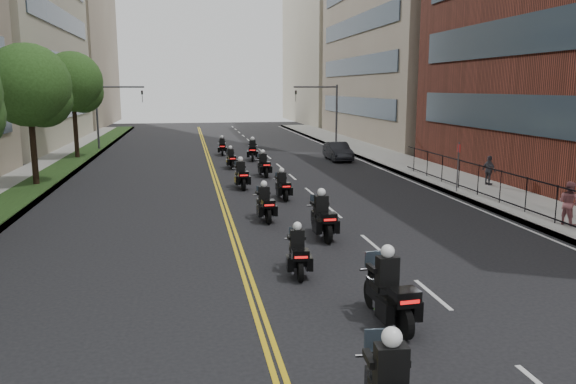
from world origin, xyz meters
name	(u,v)px	position (x,y,z in m)	size (l,w,h in m)	color
sidewalk_right	(428,172)	(12.00, 25.00, 0.07)	(4.00, 90.00, 0.15)	gray
sidewalk_left	(26,183)	(-12.00, 25.00, 0.07)	(4.00, 90.00, 0.15)	gray
grass_strip	(41,181)	(-11.20, 25.00, 0.17)	(2.00, 90.00, 0.04)	#1A3312
building_right_far	(346,37)	(21.50, 78.00, 13.00)	(15.00, 28.00, 26.00)	#AEA68C
building_left_far	(46,32)	(-22.00, 78.00, 13.00)	(16.00, 28.00, 26.00)	gray
iron_fence	(541,199)	(11.00, 12.00, 0.90)	(0.05, 28.00, 1.50)	black
traffic_signal_right	(326,106)	(9.54, 42.00, 3.70)	(4.09, 0.20, 5.60)	#3F3F44
traffic_signal_left	(108,107)	(-9.54, 42.00, 3.70)	(4.09, 0.20, 5.60)	#3F3F44
motorcycle_1	(389,294)	(1.40, 3.43, 0.73)	(0.65, 2.51, 1.85)	black
motorcycle_2	(298,254)	(0.03, 7.25, 0.61)	(0.55, 2.08, 1.53)	black
motorcycle_3	(322,219)	(1.67, 11.02, 0.71)	(0.57, 2.44, 1.80)	black
motorcycle_4	(265,205)	(0.01, 14.11, 0.64)	(0.56, 2.20, 1.62)	black
motorcycle_5	(282,187)	(1.45, 18.33, 0.61)	(0.53, 2.08, 1.53)	black
motorcycle_6	(241,176)	(-0.24, 21.63, 0.67)	(0.60, 2.32, 1.71)	black
motorcycle_7	(263,166)	(1.50, 25.51, 0.65)	(0.60, 2.22, 1.64)	black
motorcycle_8	(231,159)	(-0.18, 29.35, 0.60)	(0.52, 2.07, 1.53)	black
motorcycle_9	(253,151)	(1.73, 33.20, 0.70)	(0.71, 2.39, 1.76)	black
motorcycle_10	(222,147)	(-0.28, 37.00, 0.62)	(0.50, 2.14, 1.58)	black
parked_sedan	(338,151)	(8.00, 32.17, 0.67)	(1.43, 4.09, 1.35)	black
pedestrian_b	(569,203)	(11.32, 10.72, 0.99)	(0.82, 0.64, 1.69)	#925054
pedestrian_c	(489,170)	(12.98, 19.48, 0.94)	(0.93, 0.39, 1.59)	#3D3C43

